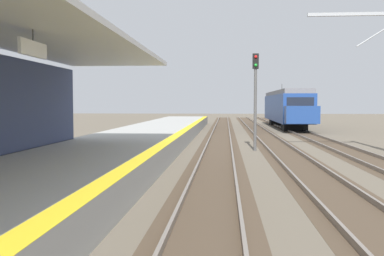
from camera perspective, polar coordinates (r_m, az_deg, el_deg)
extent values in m
cube|color=#A8A8A3|center=(16.73, -12.31, -4.08)|extent=(5.00, 80.00, 0.90)
cube|color=yellow|center=(16.18, -4.66, -2.65)|extent=(0.50, 80.00, 0.01)
cube|color=white|center=(11.06, -19.87, 9.61)|extent=(0.08, 1.40, 0.36)
cylinder|color=#333333|center=(11.10, -19.90, 11.23)|extent=(0.03, 0.03, 0.27)
cube|color=#4C3D2D|center=(20.06, 3.25, -4.10)|extent=(2.34, 120.00, 0.01)
cube|color=slate|center=(20.07, 1.19, -3.86)|extent=(0.08, 120.00, 0.15)
cube|color=slate|center=(20.05, 5.32, -3.88)|extent=(0.08, 120.00, 0.15)
cube|color=#4C3D2D|center=(20.28, 12.93, -4.09)|extent=(2.34, 120.00, 0.01)
cube|color=slate|center=(20.18, 10.90, -3.88)|extent=(0.08, 120.00, 0.15)
cube|color=slate|center=(20.39, 14.94, -3.86)|extent=(0.08, 120.00, 0.15)
cube|color=#4C3D2D|center=(21.06, 22.14, -3.98)|extent=(2.34, 120.00, 0.01)
cube|color=slate|center=(20.84, 20.25, -3.80)|extent=(0.08, 120.00, 0.15)
cube|color=navy|center=(48.04, 12.06, 2.56)|extent=(2.90, 18.00, 2.70)
cube|color=slate|center=(48.05, 12.08, 4.43)|extent=(2.67, 18.00, 0.44)
cube|color=black|center=(39.12, 13.83, 3.00)|extent=(2.32, 0.06, 1.21)
cube|color=navy|center=(38.36, 14.00, 1.68)|extent=(2.78, 1.60, 1.49)
cube|color=black|center=(48.26, 13.78, 3.02)|extent=(0.04, 15.84, 0.86)
cylinder|color=#333333|center=(51.64, 11.55, 5.09)|extent=(0.06, 0.06, 0.90)
cube|color=black|center=(42.31, 13.09, 0.15)|extent=(2.18, 2.20, 0.72)
cube|color=black|center=(53.89, 11.20, 0.81)|extent=(2.18, 2.20, 0.72)
cylinder|color=#4C4C4C|center=(23.88, 8.18, 2.33)|extent=(0.16, 0.16, 4.40)
cube|color=black|center=(23.98, 8.23, 8.55)|extent=(0.32, 0.24, 0.80)
sphere|color=red|center=(23.86, 8.26, 9.11)|extent=(0.16, 0.16, 0.16)
sphere|color=green|center=(23.82, 8.25, 8.06)|extent=(0.16, 0.16, 0.16)
cube|color=#9EA3A8|center=(23.59, 20.62, 13.63)|extent=(4.80, 0.16, 0.16)
cylinder|color=#9EA3A8|center=(23.81, 23.41, 11.52)|extent=(2.47, 0.07, 1.60)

